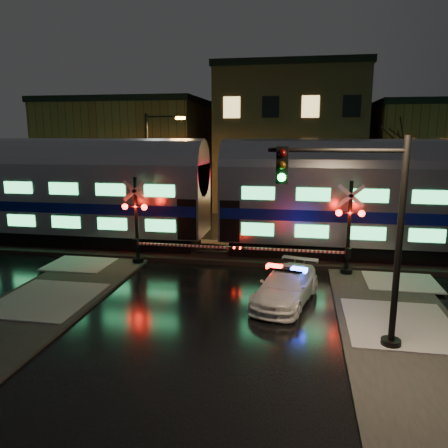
{
  "coord_description": "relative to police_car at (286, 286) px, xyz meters",
  "views": [
    {
      "loc": [
        3.05,
        -17.51,
        6.43
      ],
      "look_at": [
        -0.47,
        2.5,
        2.2
      ],
      "focal_mm": 35.0,
      "sensor_mm": 36.0,
      "label": 1
    }
  ],
  "objects": [
    {
      "name": "crossing_signal_left",
      "position": [
        -7.11,
        3.68,
        1.16
      ],
      "size": [
        6.16,
        0.67,
        4.36
      ],
      "color": "black",
      "rests_on": "ground"
    },
    {
      "name": "sidewalk_right",
      "position": [
        3.86,
        -4.64,
        -0.59
      ],
      "size": [
        4.0,
        20.0,
        0.12
      ],
      "primitive_type": "cube",
      "color": "#2D2D2D",
      "rests_on": "ground"
    },
    {
      "name": "traffic_light",
      "position": [
        2.28,
        -3.29,
        2.74
      ],
      "size": [
        4.13,
        0.73,
        6.39
      ],
      "rotation": [
        0.0,
        0.0,
        -0.06
      ],
      "color": "black",
      "rests_on": "ground"
    },
    {
      "name": "building_mid",
      "position": [
        -0.64,
        23.86,
        5.1
      ],
      "size": [
        12.0,
        11.0,
        11.5
      ],
      "primitive_type": "cube",
      "color": "brown",
      "rests_on": "ground"
    },
    {
      "name": "police_car",
      "position": [
        0.0,
        0.0,
        0.0
      ],
      "size": [
        2.85,
        4.77,
        1.45
      ],
      "rotation": [
        0.0,
        0.0,
        -0.24
      ],
      "color": "white",
      "rests_on": "ground"
    },
    {
      "name": "streetlight",
      "position": [
        -8.89,
        10.36,
        3.74
      ],
      "size": [
        2.55,
        0.27,
        7.63
      ],
      "color": "black",
      "rests_on": "ground"
    },
    {
      "name": "ground",
      "position": [
        -2.64,
        1.36,
        -0.65
      ],
      "size": [
        120.0,
        120.0,
        0.0
      ],
      "primitive_type": "plane",
      "color": "black",
      "rests_on": "ground"
    },
    {
      "name": "train",
      "position": [
        -4.1,
        6.36,
        2.73
      ],
      "size": [
        51.0,
        3.12,
        5.92
      ],
      "color": "black",
      "rests_on": "ballast"
    },
    {
      "name": "building_right",
      "position": [
        12.36,
        23.36,
        3.6
      ],
      "size": [
        12.0,
        10.0,
        8.5
      ],
      "primitive_type": "cube",
      "color": "#533420",
      "rests_on": "ground"
    },
    {
      "name": "ballast",
      "position": [
        -2.64,
        6.36,
        -0.53
      ],
      "size": [
        90.0,
        4.2,
        0.24
      ],
      "primitive_type": "cube",
      "color": "black",
      "rests_on": "ground"
    },
    {
      "name": "building_left",
      "position": [
        -15.64,
        23.36,
        3.85
      ],
      "size": [
        14.0,
        10.0,
        9.0
      ],
      "primitive_type": "cube",
      "color": "#533420",
      "rests_on": "ground"
    },
    {
      "name": "crossing_signal_right",
      "position": [
        2.29,
        3.68,
        1.16
      ],
      "size": [
        6.19,
        0.67,
        4.38
      ],
      "color": "black",
      "rests_on": "ground"
    }
  ]
}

